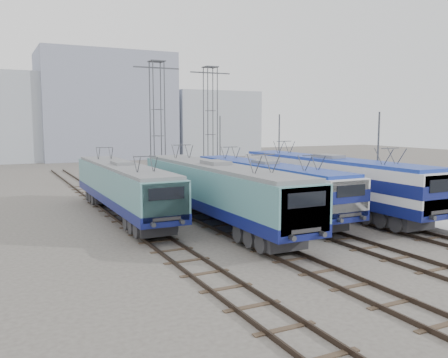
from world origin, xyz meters
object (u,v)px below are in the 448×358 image
catenary_tower_west (157,119)px  catenary_tower_east (210,119)px  locomotive_center_left (217,189)px  locomotive_center_right (266,183)px  mast_rear (220,147)px  mast_front (378,165)px  locomotive_far_left (123,185)px  mast_mid (279,154)px  locomotive_far_right (330,178)px

catenary_tower_west → catenary_tower_east: bearing=17.1°
locomotive_center_left → catenary_tower_west: bearing=82.8°
locomotive_center_left → locomotive_center_right: 4.81m
mast_rear → locomotive_center_right: bearing=-107.5°
locomotive_center_left → catenary_tower_west: size_ratio=1.54×
mast_rear → catenary_tower_east: bearing=-136.4°
mast_front → locomotive_center_right: bearing=149.1°
locomotive_center_right → locomotive_far_left: bearing=159.9°
catenary_tower_east → mast_mid: bearing=-78.1°
locomotive_far_left → locomotive_far_right: 14.23m
mast_mid → catenary_tower_west: bearing=137.1°
locomotive_center_right → mast_front: mast_front is taller
locomotive_far_right → mast_front: mast_front is taller
catenary_tower_west → mast_mid: bearing=-42.9°
locomotive_center_right → catenary_tower_east: catenary_tower_east is taller
locomotive_center_right → locomotive_far_right: 4.66m
locomotive_center_right → catenary_tower_west: size_ratio=1.44×
mast_mid → locomotive_far_right: bearing=-101.1°
locomotive_far_left → mast_front: (15.35, -7.10, 1.34)m
locomotive_center_left → locomotive_far_left: bearing=132.1°
mast_mid → locomotive_center_left: bearing=-137.7°
mast_front → mast_rear: size_ratio=1.00×
locomotive_center_right → catenary_tower_east: 19.20m
locomotive_far_left → locomotive_center_left: locomotive_center_left is taller
locomotive_far_right → mast_mid: 9.64m
locomotive_center_left → catenary_tower_west: 18.54m
locomotive_far_left → locomotive_center_left: size_ratio=0.94×
locomotive_center_left → mast_rear: (10.85, 21.88, 1.20)m
catenary_tower_west → mast_rear: (8.60, 4.00, -3.14)m
catenary_tower_west → catenary_tower_east: same height
mast_front → mast_mid: (0.00, 12.00, 0.00)m
locomotive_center_left → locomotive_far_right: bearing=3.1°
mast_mid → mast_rear: 12.00m
mast_mid → mast_rear: bearing=90.0°
catenary_tower_west → locomotive_far_left: bearing=-117.6°
mast_front → locomotive_center_left: bearing=168.9°
locomotive_far_right → catenary_tower_east: catenary_tower_east is taller
locomotive_far_left → mast_mid: size_ratio=2.47×
locomotive_far_left → mast_front: mast_front is taller
mast_front → mast_rear: 24.00m
locomotive_far_left → mast_mid: 16.17m
locomotive_far_left → catenary_tower_east: 20.44m
locomotive_far_left → mast_front: 16.96m
locomotive_far_right → mast_front: 3.38m
locomotive_far_right → mast_rear: (1.85, 21.40, 1.10)m
locomotive_center_right → mast_mid: (6.35, 8.20, 1.29)m
locomotive_center_right → mast_mid: 10.45m
locomotive_center_right → mast_rear: 21.21m
locomotive_far_left → catenary_tower_west: bearing=62.4°
locomotive_center_left → mast_front: mast_front is taller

